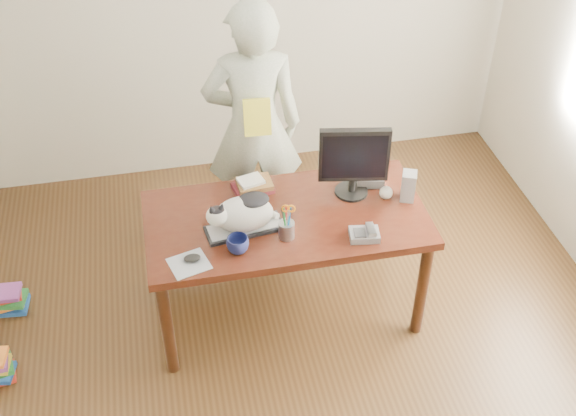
# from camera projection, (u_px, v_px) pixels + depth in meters

# --- Properties ---
(room) EXTENTS (4.50, 4.50, 4.50)m
(room) POSITION_uv_depth(u_px,v_px,m) (313.00, 198.00, 3.26)
(room) COLOR black
(room) RESTS_ON ground
(desk) EXTENTS (1.60, 0.80, 0.75)m
(desk) POSITION_uv_depth(u_px,v_px,m) (284.00, 227.00, 4.25)
(desk) COLOR black
(desk) RESTS_ON ground
(keyboard) EXTENTS (0.45, 0.22, 0.03)m
(keyboard) POSITION_uv_depth(u_px,v_px,m) (245.00, 228.00, 3.99)
(keyboard) COLOR black
(keyboard) RESTS_ON desk
(cat) EXTENTS (0.42, 0.25, 0.24)m
(cat) POSITION_uv_depth(u_px,v_px,m) (241.00, 213.00, 3.92)
(cat) COLOR silver
(cat) RESTS_ON keyboard
(monitor) EXTENTS (0.40, 0.23, 0.45)m
(monitor) POSITION_uv_depth(u_px,v_px,m) (354.00, 159.00, 4.09)
(monitor) COLOR black
(monitor) RESTS_ON desk
(pen_cup) EXTENTS (0.11, 0.11, 0.23)m
(pen_cup) POSITION_uv_depth(u_px,v_px,m) (287.00, 228.00, 3.92)
(pen_cup) COLOR #9B9AA0
(pen_cup) RESTS_ON desk
(mousepad) EXTENTS (0.24, 0.23, 0.00)m
(mousepad) POSITION_uv_depth(u_px,v_px,m) (189.00, 264.00, 3.79)
(mousepad) COLOR #A1A5AC
(mousepad) RESTS_ON desk
(mouse) EXTENTS (0.10, 0.08, 0.04)m
(mouse) POSITION_uv_depth(u_px,v_px,m) (192.00, 258.00, 3.79)
(mouse) COLOR black
(mouse) RESTS_ON mousepad
(coffee_mug) EXTENTS (0.16, 0.16, 0.09)m
(coffee_mug) POSITION_uv_depth(u_px,v_px,m) (238.00, 245.00, 3.84)
(coffee_mug) COLOR #0E1338
(coffee_mug) RESTS_ON desk
(phone) EXTENTS (0.18, 0.14, 0.07)m
(phone) POSITION_uv_depth(u_px,v_px,m) (365.00, 234.00, 3.94)
(phone) COLOR slate
(phone) RESTS_ON desk
(speaker) EXTENTS (0.11, 0.11, 0.18)m
(speaker) POSITION_uv_depth(u_px,v_px,m) (408.00, 186.00, 4.16)
(speaker) COLOR gray
(speaker) RESTS_ON desk
(baseball) EXTENTS (0.08, 0.08, 0.08)m
(baseball) POSITION_uv_depth(u_px,v_px,m) (386.00, 193.00, 4.20)
(baseball) COLOR beige
(baseball) RESTS_ON desk
(book_stack) EXTENTS (0.25, 0.20, 0.08)m
(book_stack) POSITION_uv_depth(u_px,v_px,m) (253.00, 186.00, 4.25)
(book_stack) COLOR #4E141B
(book_stack) RESTS_ON desk
(calculator) EXTENTS (0.20, 0.24, 0.06)m
(calculator) POSITION_uv_depth(u_px,v_px,m) (370.00, 175.00, 4.35)
(calculator) COLOR slate
(calculator) RESTS_ON desk
(person) EXTENTS (0.66, 0.45, 1.74)m
(person) POSITION_uv_depth(u_px,v_px,m) (253.00, 128.00, 4.59)
(person) COLOR silver
(person) RESTS_ON ground
(held_book) EXTENTS (0.17, 0.11, 0.23)m
(held_book) POSITION_uv_depth(u_px,v_px,m) (257.00, 117.00, 4.35)
(held_book) COLOR yellow
(held_book) RESTS_ON person
(book_pile_b) EXTENTS (0.26, 0.20, 0.15)m
(book_pile_b) POSITION_uv_depth(u_px,v_px,m) (7.00, 300.00, 4.52)
(book_pile_b) COLOR #1A4B9F
(book_pile_b) RESTS_ON ground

